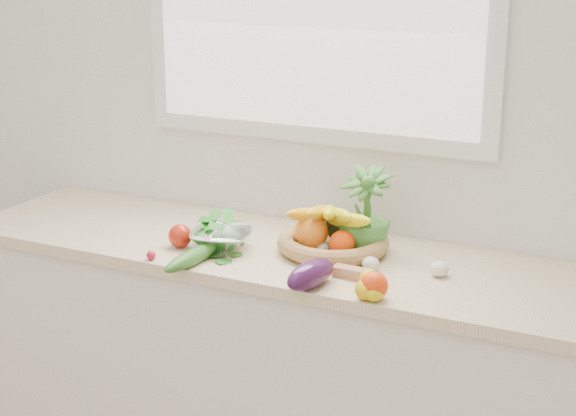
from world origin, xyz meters
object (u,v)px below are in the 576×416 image
at_px(apple, 180,236).
at_px(cucumber, 192,257).
at_px(colander_with_spinach, 221,234).
at_px(eggplant, 311,274).
at_px(potted_herb, 365,213).
at_px(fruit_basket, 332,236).

distance_m(apple, cucumber, 0.18).
bearing_deg(colander_with_spinach, eggplant, -23.13).
height_order(apple, potted_herb, potted_herb).
relative_size(potted_herb, colander_with_spinach, 1.24).
bearing_deg(apple, cucumber, -45.02).
bearing_deg(fruit_basket, colander_with_spinach, -157.03).
distance_m(apple, potted_herb, 0.62).
distance_m(cucumber, potted_herb, 0.57).
bearing_deg(colander_with_spinach, cucumber, -92.94).
xyz_separation_m(apple, colander_with_spinach, (0.13, 0.04, 0.02)).
bearing_deg(apple, fruit_basket, 21.19).
relative_size(eggplant, colander_with_spinach, 0.84).
height_order(apple, fruit_basket, fruit_basket).
xyz_separation_m(apple, eggplant, (0.54, -0.13, 0.00)).
distance_m(apple, eggplant, 0.55).
height_order(fruit_basket, colander_with_spinach, fruit_basket).
bearing_deg(colander_with_spinach, potted_herb, 22.50).
relative_size(apple, fruit_basket, 0.17).
bearing_deg(cucumber, potted_herb, 37.90).
bearing_deg(potted_herb, apple, -158.87).
bearing_deg(eggplant, potted_herb, 84.97).
bearing_deg(apple, potted_herb, 21.13).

